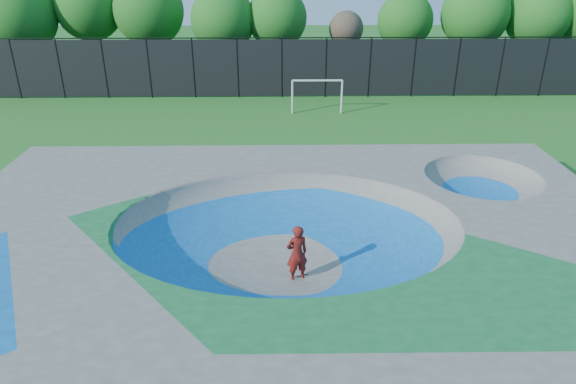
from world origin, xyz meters
The scene contains 7 objects.
ground centered at (0.00, 0.00, 0.00)m, with size 120.00×120.00×0.00m, color #1F621B.
skate_deck centered at (0.00, 0.00, 0.75)m, with size 22.00×14.00×1.50m, color gray.
skater centered at (0.28, -1.02, 0.93)m, with size 0.68×0.45×1.87m, color red.
skateboard centered at (0.28, -1.02, 0.03)m, with size 0.78×0.22×0.05m, color black.
soccer_goal centered at (2.14, 17.04, 1.46)m, with size 3.18×0.12×2.10m.
fence centered at (0.00, 21.00, 2.10)m, with size 48.09×0.09×4.04m.
treeline centered at (-1.76, 26.06, 4.94)m, with size 53.33×6.82×7.98m.
Camera 1 is at (-0.24, -14.17, 9.13)m, focal length 32.00 mm.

